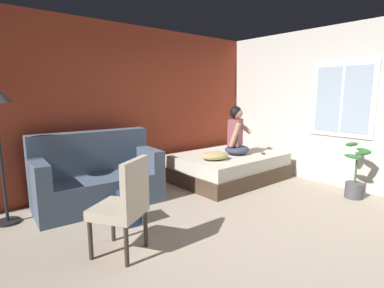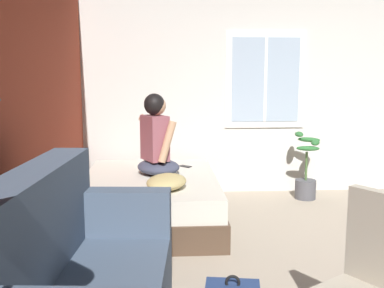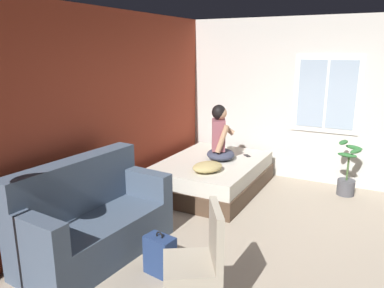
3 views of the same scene
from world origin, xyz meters
TOP-DOWN VIEW (x-y plane):
  - ground_plane at (0.00, 0.00)m, footprint 40.00×40.00m
  - wall_back_accent at (0.00, 2.84)m, footprint 10.26×0.16m
  - wall_side_with_window at (2.71, 0.01)m, footprint 0.19×6.92m
  - bed at (1.48, 1.87)m, footprint 1.99×1.44m
  - couch at (-0.88, 2.22)m, footprint 1.76×0.95m
  - side_chair at (-1.23, 0.73)m, footprint 0.63×0.63m
  - person_seated at (1.60, 1.80)m, footprint 0.66×0.62m
  - backpack at (-0.86, 1.35)m, footprint 0.27×0.32m
  - throw_pillow at (0.95, 1.70)m, footprint 0.58×0.51m
  - cell_phone at (1.99, 1.47)m, footprint 0.15×0.15m
  - potted_plant at (2.22, -0.06)m, footprint 0.39×0.37m

SIDE VIEW (x-z plane):
  - ground_plane at x=0.00m, z-range 0.00..0.00m
  - backpack at x=-0.86m, z-range -0.04..0.42m
  - bed at x=1.48m, z-range 0.00..0.48m
  - potted_plant at x=2.22m, z-range -0.12..0.73m
  - couch at x=-0.88m, z-range -0.13..0.91m
  - cell_phone at x=1.99m, z-range 0.48..0.49m
  - side_chair at x=-1.23m, z-range 0.04..1.02m
  - throw_pillow at x=0.95m, z-range 0.48..0.62m
  - person_seated at x=1.60m, z-range 0.40..1.27m
  - wall_back_accent at x=0.00m, z-range 0.00..2.70m
  - wall_side_with_window at x=2.71m, z-range 0.00..2.70m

